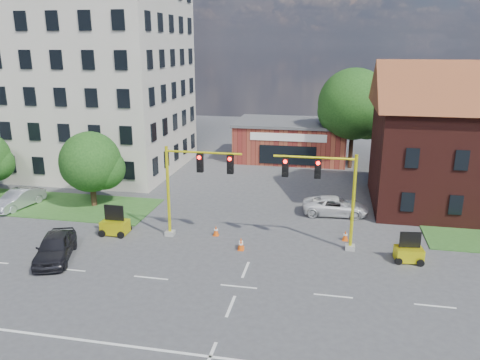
{
  "coord_description": "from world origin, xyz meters",
  "views": [
    {
      "loc": [
        4.48,
        -22.1,
        12.55
      ],
      "look_at": [
        -1.92,
        10.0,
        3.02
      ],
      "focal_mm": 35.0,
      "sensor_mm": 36.0,
      "label": 1
    }
  ],
  "objects": [
    {
      "name": "tree_large",
      "position": [
        6.87,
        27.08,
        6.4
      ],
      "size": [
        7.63,
        7.27,
        10.32
      ],
      "color": "#322212",
      "rests_on": "ground"
    },
    {
      "name": "office_block",
      "position": [
        -20.0,
        21.9,
        10.31
      ],
      "size": [
        18.4,
        15.4,
        20.6
      ],
      "color": "beige",
      "rests_on": "ground"
    },
    {
      "name": "sedan_silver_front",
      "position": [
        -19.67,
        8.96,
        0.74
      ],
      "size": [
        2.33,
        4.68,
        1.47
      ],
      "primitive_type": "imported",
      "rotation": [
        0.0,
        0.0,
        -0.18
      ],
      "color": "#ABAEB3",
      "rests_on": "ground"
    },
    {
      "name": "signal_mast_west",
      "position": [
        -4.36,
        6.0,
        3.92
      ],
      "size": [
        5.3,
        0.6,
        6.2
      ],
      "color": "gray",
      "rests_on": "ground"
    },
    {
      "name": "ground",
      "position": [
        0.0,
        0.0,
        0.0
      ],
      "size": [
        120.0,
        120.0,
        0.0
      ],
      "primitive_type": "plane",
      "color": "#444447",
      "rests_on": "ground"
    },
    {
      "name": "trailer_west",
      "position": [
        -9.73,
        5.44,
        0.63
      ],
      "size": [
        1.77,
        1.18,
        2.0
      ],
      "rotation": [
        0.0,
        0.0,
        -0.01
      ],
      "color": "yellow",
      "rests_on": "ground"
    },
    {
      "name": "cone_a",
      "position": [
        -0.78,
        4.59,
        0.34
      ],
      "size": [
        0.4,
        0.4,
        0.7
      ],
      "color": "#E6500C",
      "rests_on": "ground"
    },
    {
      "name": "cone_c",
      "position": [
        -0.85,
        4.93,
        0.34
      ],
      "size": [
        0.4,
        0.4,
        0.7
      ],
      "color": "#E6500C",
      "rests_on": "ground"
    },
    {
      "name": "tree_nw_front",
      "position": [
        -13.76,
        10.58,
        3.52
      ],
      "size": [
        5.0,
        4.77,
        6.06
      ],
      "color": "#322212",
      "rests_on": "ground"
    },
    {
      "name": "signal_mast_east",
      "position": [
        4.36,
        6.0,
        3.92
      ],
      "size": [
        5.3,
        0.6,
        6.2
      ],
      "color": "gray",
      "rests_on": "ground"
    },
    {
      "name": "trailer_east",
      "position": [
        9.38,
        4.97,
        0.56
      ],
      "size": [
        1.7,
        1.25,
        1.81
      ],
      "rotation": [
        0.0,
        0.0,
        0.12
      ],
      "color": "yellow",
      "rests_on": "ground"
    },
    {
      "name": "cone_d",
      "position": [
        5.72,
        7.42,
        0.34
      ],
      "size": [
        0.4,
        0.4,
        0.7
      ],
      "color": "#E6500C",
      "rests_on": "ground"
    },
    {
      "name": "brick_shop",
      "position": [
        0.0,
        29.98,
        2.16
      ],
      "size": [
        12.4,
        8.4,
        4.3
      ],
      "color": "maroon",
      "rests_on": "ground"
    },
    {
      "name": "pickup_white",
      "position": [
        5.05,
        12.31,
        0.69
      ],
      "size": [
        5.05,
        2.52,
        1.37
      ],
      "primitive_type": "imported",
      "rotation": [
        0.0,
        0.0,
        1.62
      ],
      "color": "white",
      "rests_on": "ground"
    },
    {
      "name": "grass_verge_nw",
      "position": [
        -20.0,
        10.0,
        0.04
      ],
      "size": [
        22.0,
        6.0,
        0.08
      ],
      "primitive_type": "cube",
      "color": "#2B5520",
      "rests_on": "ground"
    },
    {
      "name": "cone_b",
      "position": [
        -2.91,
        6.56,
        0.34
      ],
      "size": [
        0.4,
        0.4,
        0.7
      ],
      "color": "#E6500C",
      "rests_on": "ground"
    },
    {
      "name": "sedan_dark",
      "position": [
        -11.52,
        1.12,
        0.8
      ],
      "size": [
        3.35,
        5.09,
        1.61
      ],
      "primitive_type": "imported",
      "rotation": [
        0.0,
        0.0,
        0.34
      ],
      "color": "black",
      "rests_on": "ground"
    },
    {
      "name": "lane_markings",
      "position": [
        0.0,
        -3.0,
        0.01
      ],
      "size": [
        60.0,
        36.0,
        0.01
      ],
      "primitive_type": null,
      "color": "white",
      "rests_on": "ground"
    }
  ]
}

